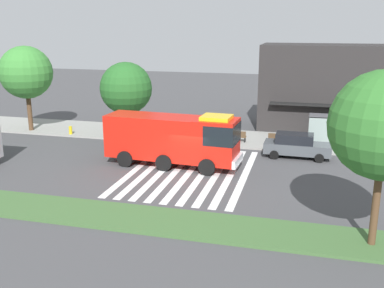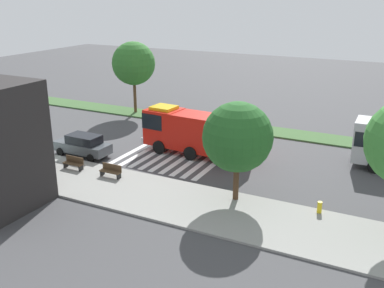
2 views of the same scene
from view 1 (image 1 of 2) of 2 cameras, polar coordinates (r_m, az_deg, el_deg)
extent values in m
plane|color=#424244|center=(29.40, -0.27, -3.56)|extent=(120.00, 120.00, 0.00)
cube|color=gray|center=(37.96, 3.29, 0.84)|extent=(60.00, 5.65, 0.14)
cube|color=#3D6033|center=(22.42, -5.50, -9.59)|extent=(60.00, 3.00, 0.14)
cube|color=silver|center=(30.48, -6.85, -2.97)|extent=(0.45, 11.42, 0.01)
cube|color=silver|center=(30.18, -5.25, -3.12)|extent=(0.45, 11.42, 0.01)
cube|color=silver|center=(29.89, -3.63, -3.26)|extent=(0.45, 11.42, 0.01)
cube|color=silver|center=(29.64, -1.97, -3.40)|extent=(0.45, 11.42, 0.01)
cube|color=silver|center=(29.40, -0.29, -3.55)|extent=(0.45, 11.42, 0.01)
cube|color=silver|center=(29.20, 1.42, -3.69)|extent=(0.45, 11.42, 0.01)
cube|color=silver|center=(29.02, 3.16, -3.83)|extent=(0.45, 11.42, 0.01)
cube|color=silver|center=(28.86, 4.91, -3.97)|extent=(0.45, 11.42, 0.01)
cube|color=silver|center=(28.74, 6.68, -4.10)|extent=(0.45, 11.42, 0.01)
cube|color=red|center=(29.21, 3.11, 0.38)|extent=(2.84, 2.57, 2.90)
cube|color=red|center=(30.64, -5.01, 1.02)|extent=(6.42, 2.80, 2.86)
cube|color=black|center=(28.97, 3.90, 1.43)|extent=(2.09, 2.55, 1.28)
cube|color=silver|center=(29.21, 5.82, -2.12)|extent=(0.39, 2.42, 0.50)
cube|color=yellow|center=(28.85, 3.16, 3.40)|extent=(1.99, 1.80, 0.24)
cylinder|color=black|center=(30.79, 3.18, -1.64)|extent=(1.12, 0.37, 1.10)
cylinder|color=black|center=(28.57, 1.92, -2.97)|extent=(1.12, 0.37, 1.10)
cylinder|color=black|center=(32.70, -6.66, -0.72)|extent=(1.12, 0.37, 1.10)
cylinder|color=black|center=(30.62, -8.54, -1.89)|extent=(1.12, 0.37, 1.10)
cylinder|color=black|center=(31.65, -2.00, -1.16)|extent=(1.12, 0.37, 1.10)
cylinder|color=black|center=(29.50, -3.62, -2.41)|extent=(1.12, 0.37, 1.10)
cube|color=#474C51|center=(33.23, 13.29, -0.51)|extent=(4.76, 1.88, 0.76)
cube|color=black|center=(33.05, 12.96, 0.71)|extent=(2.68, 1.63, 0.67)
cylinder|color=black|center=(34.18, 15.94, -0.91)|extent=(0.64, 0.23, 0.64)
cylinder|color=black|center=(32.45, 15.92, -1.76)|extent=(0.64, 0.23, 0.64)
cylinder|color=black|center=(34.28, 10.72, -0.54)|extent=(0.64, 0.23, 0.64)
cylinder|color=black|center=(32.55, 10.43, -1.37)|extent=(0.64, 0.23, 0.64)
cube|color=#4C4C51|center=(35.95, 17.54, 3.39)|extent=(3.50, 1.40, 0.12)
cube|color=#8C9E99|center=(35.56, 17.43, 1.29)|extent=(3.50, 0.08, 2.40)
cylinder|color=#333338|center=(36.78, 14.71, 1.93)|extent=(0.08, 0.08, 2.40)
cylinder|color=#333338|center=(36.97, 19.98, 1.58)|extent=(0.08, 0.08, 2.40)
cube|color=#4C3823|center=(36.12, 10.97, 0.63)|extent=(1.60, 0.50, 0.08)
cube|color=#4C3823|center=(35.84, 10.97, 0.95)|extent=(1.60, 0.06, 0.45)
cube|color=black|center=(36.22, 9.82, 0.36)|extent=(0.08, 0.45, 0.37)
cube|color=black|center=(36.14, 12.09, 0.21)|extent=(0.08, 0.45, 0.37)
cube|color=#4C3823|center=(36.46, 5.67, 0.97)|extent=(1.60, 0.50, 0.08)
cube|color=#4C3823|center=(36.19, 5.62, 1.30)|extent=(1.60, 0.06, 0.45)
cube|color=black|center=(36.63, 4.55, 0.70)|extent=(0.08, 0.45, 0.37)
cube|color=black|center=(36.42, 6.78, 0.56)|extent=(0.08, 0.45, 0.37)
cube|color=#282626|center=(42.07, 16.39, 6.87)|extent=(11.07, 5.53, 7.65)
cube|color=black|center=(39.10, 16.38, 4.76)|extent=(8.85, 0.80, 0.16)
cylinder|color=#513823|center=(42.45, -20.01, 4.03)|extent=(0.40, 0.40, 3.56)
sphere|color=#387F33|center=(41.99, -20.43, 8.56)|extent=(4.58, 4.58, 4.58)
cylinder|color=#47301E|center=(38.08, -8.25, 2.87)|extent=(0.36, 0.36, 2.60)
sphere|color=#235B23|center=(37.59, -8.41, 7.06)|extent=(4.31, 4.31, 4.31)
cylinder|color=#513823|center=(20.70, 22.39, -7.11)|extent=(0.32, 0.32, 3.69)
cylinder|color=gold|center=(40.09, -15.23, 1.72)|extent=(0.28, 0.28, 0.70)
camera|label=2|loc=(63.01, -7.88, 17.79)|focal=41.78mm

